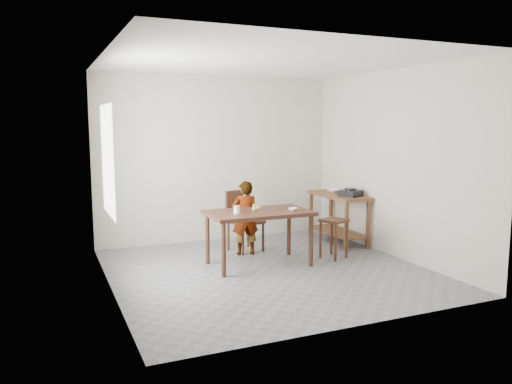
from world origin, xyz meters
name	(u,v)px	position (x,y,z in m)	size (l,w,h in m)	color
floor	(268,272)	(0.00, 0.00, -0.02)	(4.00, 4.00, 0.04)	slate
ceiling	(269,60)	(0.00, 0.00, 2.72)	(4.00, 4.00, 0.04)	white
wall_back	(217,159)	(0.00, 2.02, 1.35)	(4.00, 0.04, 2.70)	beige
wall_front	(361,187)	(0.00, -2.02, 1.35)	(4.00, 0.04, 2.70)	beige
wall_left	(106,175)	(-2.02, 0.00, 1.35)	(0.04, 4.00, 2.70)	beige
wall_right	(395,164)	(2.02, 0.00, 1.35)	(0.04, 4.00, 2.70)	beige
window_pane	(108,161)	(-1.97, 0.20, 1.50)	(0.02, 1.10, 1.30)	white
dining_table	(259,238)	(0.00, 0.30, 0.38)	(1.40, 0.80, 0.75)	#3B1F13
prep_counter	(338,218)	(1.72, 1.00, 0.40)	(0.50, 1.20, 0.80)	brown
child	(245,218)	(0.04, 0.90, 0.55)	(0.40, 0.26, 1.10)	white
dining_chair	(246,221)	(0.13, 1.09, 0.46)	(0.44, 0.44, 0.92)	#3B1F13
stool	(334,239)	(1.13, 0.19, 0.29)	(0.32, 0.32, 0.57)	#3B1F13
glass_tumbler	(237,210)	(-0.34, 0.25, 0.80)	(0.08, 0.08, 0.11)	white
small_bowl	(293,209)	(0.44, 0.16, 0.77)	(0.12, 0.12, 0.04)	white
banana	(257,208)	(0.01, 0.41, 0.78)	(0.15, 0.11, 0.05)	#E8CB51
serving_bowl	(334,191)	(1.75, 1.19, 0.83)	(0.21, 0.21, 0.05)	white
gas_burner	(350,193)	(1.75, 0.72, 0.85)	(0.29, 0.29, 0.10)	black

